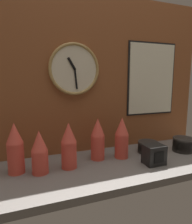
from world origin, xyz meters
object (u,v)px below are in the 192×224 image
object	(u,v)px
wall_clock	(74,69)
cup_stack_left	(40,152)
cup_stack_far_left	(15,148)
bowl_stack_right	(148,146)
bowl_stack_far_right	(182,144)
cup_stack_center	(98,139)
cup_stack_center_left	(69,146)
menu_board	(152,79)
cup_stack_center_right	(122,138)
napkin_dispenser	(154,155)

from	to	relation	value
wall_clock	cup_stack_left	bearing A→B (deg)	-138.80
cup_stack_far_left	bowl_stack_right	bearing A→B (deg)	0.26
cup_stack_left	bowl_stack_far_right	xyz separation A→B (cm)	(96.30, -0.60, -6.48)
cup_stack_center	cup_stack_center_left	bearing A→B (deg)	-163.12
cup_stack_center_left	menu_board	world-z (taller)	menu_board
cup_stack_center_right	cup_stack_far_left	distance (cm)	62.82
cup_stack_center_right	napkin_dispenser	bearing A→B (deg)	-50.15
cup_stack_center	cup_stack_center_left	distance (cm)	20.54
cup_stack_far_left	bowl_stack_right	world-z (taller)	cup_stack_far_left
cup_stack_left	menu_board	size ratio (longest dim) A/B	0.44
cup_stack_center_right	napkin_dispenser	world-z (taller)	cup_stack_center_right
bowl_stack_far_right	wall_clock	size ratio (longest dim) A/B	0.42
napkin_dispenser	wall_clock	bearing A→B (deg)	138.46
cup_stack_far_left	cup_stack_left	distance (cm)	13.03
bowl_stack_right	cup_stack_left	bearing A→B (deg)	-175.86
wall_clock	napkin_dispenser	world-z (taller)	wall_clock
cup_stack_center	bowl_stack_far_right	distance (cm)	61.62
cup_stack_center	bowl_stack_far_right	size ratio (longest dim) A/B	1.86
cup_stack_center	cup_stack_left	size ratio (longest dim) A/B	1.12
cup_stack_far_left	cup_stack_center	world-z (taller)	cup_stack_far_left
wall_clock	cup_stack_far_left	bearing A→B (deg)	-154.92
menu_board	napkin_dispenser	size ratio (longest dim) A/B	4.52
cup_stack_far_left	menu_board	world-z (taller)	menu_board
cup_stack_center_right	cup_stack_center	xyz separation A→B (cm)	(-15.23, 2.97, 0.00)
cup_stack_center	menu_board	size ratio (longest dim) A/B	0.49
cup_stack_left	bowl_stack_right	bearing A→B (deg)	4.14
cup_stack_left	bowl_stack_right	world-z (taller)	cup_stack_left
cup_stack_center_right	bowl_stack_right	bearing A→B (deg)	3.15
menu_board	cup_stack_center	bearing A→B (deg)	-161.98
bowl_stack_far_right	wall_clock	xyz separation A→B (cm)	(-70.74, 22.97, 50.84)
cup_stack_center_left	menu_board	distance (cm)	81.72
wall_clock	menu_board	distance (cm)	60.32
cup_stack_far_left	cup_stack_center_left	bearing A→B (deg)	-7.70
bowl_stack_right	napkin_dispenser	size ratio (longest dim) A/B	1.18
bowl_stack_far_right	wall_clock	distance (cm)	90.09
cup_stack_center_right	wall_clock	world-z (taller)	wall_clock
cup_stack_center_left	cup_stack_center	bearing A→B (deg)	16.88
cup_stack_far_left	cup_stack_center	distance (cm)	47.64
cup_stack_center_left	bowl_stack_far_right	world-z (taller)	cup_stack_center_left
bowl_stack_right	wall_clock	bearing A→B (deg)	159.69
cup_stack_left	menu_board	bearing A→B (deg)	15.21
cup_stack_center	bowl_stack_right	xyz separation A→B (cm)	(36.28, -1.81, -8.78)
cup_stack_center_right	cup_stack_left	distance (cm)	51.06
menu_board	napkin_dispenser	xyz separation A→B (cm)	(-21.47, -35.01, -43.99)
cup_stack_center_right	bowl_stack_right	xyz separation A→B (cm)	(21.04, 1.16, -8.78)
cup_stack_center_left	bowl_stack_far_right	distance (cm)	80.70
bowl_stack_right	menu_board	size ratio (longest dim) A/B	0.26
cup_stack_left	bowl_stack_right	xyz separation A→B (cm)	(71.93, 5.21, -7.42)
cup_stack_left	cup_stack_far_left	bearing A→B (deg)	157.97
cup_stack_far_left	bowl_stack_far_right	bearing A→B (deg)	-2.87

